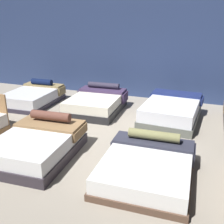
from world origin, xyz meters
TOP-DOWN VIEW (x-y plane):
  - ground_plane at (0.00, 0.00)m, footprint 18.00×18.00m
  - showroom_back_wall at (0.00, 3.56)m, footprint 18.00×0.06m
  - bed_1 at (-1.15, -1.44)m, footprint 1.59×2.05m
  - bed_2 at (1.17, -1.40)m, footprint 1.69×1.98m
  - bed_4 at (-3.42, 1.56)m, footprint 1.52×2.05m
  - bed_5 at (-1.12, 1.60)m, footprint 1.61×2.02m
  - bed_6 at (1.18, 1.60)m, footprint 1.61×2.18m

SIDE VIEW (x-z plane):
  - ground_plane at x=0.00m, z-range -0.02..0.00m
  - bed_2 at x=1.17m, z-range -0.11..0.53m
  - bed_4 at x=-3.42m, z-range -0.12..0.60m
  - bed_5 at x=-1.12m, z-range -0.11..0.63m
  - bed_1 at x=-1.15m, z-range -0.13..0.66m
  - bed_6 at x=1.18m, z-range -0.03..0.59m
  - showroom_back_wall at x=0.00m, z-range 0.00..3.50m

